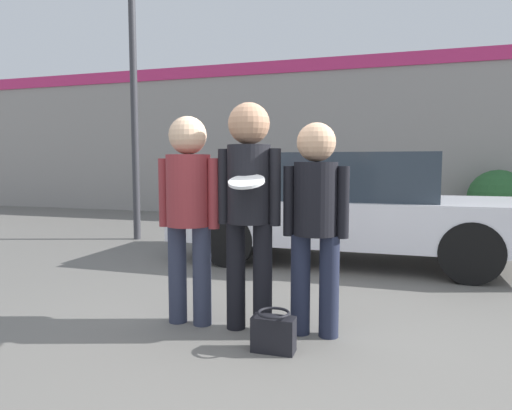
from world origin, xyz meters
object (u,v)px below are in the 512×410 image
at_px(person_left, 189,202).
at_px(parked_car_near, 346,207).
at_px(person_right, 316,212).
at_px(person_middle_with_frisbee, 249,195).
at_px(street_lamp, 146,19).
at_px(handbag, 274,332).
at_px(shrub, 498,199).

height_order(person_left, parked_car_near, person_left).
xyz_separation_m(person_left, person_right, (1.02, 0.05, -0.06)).
height_order(person_middle_with_frisbee, parked_car_near, person_middle_with_frisbee).
relative_size(street_lamp, handbag, 19.93).
bearing_deg(person_right, shrub, 69.93).
distance_m(person_left, person_middle_with_frisbee, 0.51).
height_order(person_right, handbag, person_right).
xyz_separation_m(person_middle_with_frisbee, shrub, (3.06, 7.01, -0.47)).
xyz_separation_m(person_middle_with_frisbee, person_right, (0.51, 0.05, -0.12)).
height_order(parked_car_near, street_lamp, street_lamp).
xyz_separation_m(person_left, person_middle_with_frisbee, (0.51, 0.00, 0.06)).
xyz_separation_m(street_lamp, handbag, (3.23, -3.88, -3.54)).
relative_size(person_middle_with_frisbee, person_right, 1.10).
xyz_separation_m(person_middle_with_frisbee, handbag, (0.29, -0.35, -0.93)).
relative_size(parked_car_near, handbag, 15.10).
height_order(parked_car_near, handbag, parked_car_near).
bearing_deg(shrub, street_lamp, -149.82).
bearing_deg(person_right, parked_car_near, 91.49).
distance_m(person_middle_with_frisbee, street_lamp, 5.28).
relative_size(person_left, street_lamp, 0.28).
xyz_separation_m(person_middle_with_frisbee, parked_car_near, (0.44, 2.84, -0.33)).
relative_size(person_middle_with_frisbee, handbag, 5.91).
distance_m(person_left, handbag, 1.23).
distance_m(person_right, shrub, 7.43).
distance_m(parked_car_near, handbag, 3.25).
relative_size(person_middle_with_frisbee, shrub, 1.50).
bearing_deg(handbag, street_lamp, 129.83).
xyz_separation_m(street_lamp, shrub, (6.00, 3.49, -3.09)).
height_order(person_middle_with_frisbee, shrub, person_middle_with_frisbee).
bearing_deg(parked_car_near, street_lamp, 168.47).
bearing_deg(person_middle_with_frisbee, street_lamp, 129.81).
bearing_deg(handbag, shrub, 69.44).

